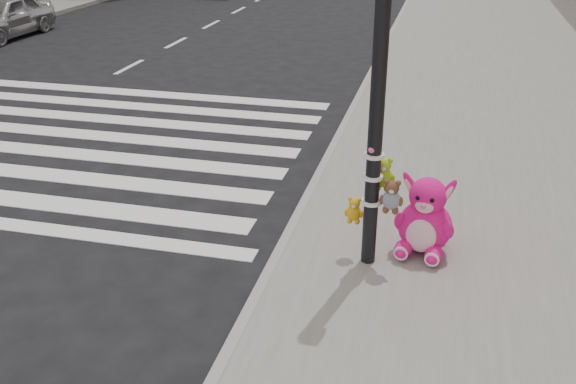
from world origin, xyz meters
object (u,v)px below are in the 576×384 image
(signal_pole, at_px, (378,121))
(red_teddy, at_px, (441,236))
(pink_bunny, at_px, (425,221))
(car_silver_far, at_px, (4,17))

(signal_pole, relative_size, red_teddy, 18.61)
(signal_pole, relative_size, pink_bunny, 4.07)
(signal_pole, height_order, car_silver_far, signal_pole)
(red_teddy, relative_size, car_silver_far, 0.06)
(signal_pole, bearing_deg, car_silver_far, 139.30)
(red_teddy, bearing_deg, signal_pole, -144.92)
(red_teddy, distance_m, car_silver_far, 16.62)
(signal_pole, xyz_separation_m, pink_bunny, (0.57, 0.36, -1.28))
(signal_pole, bearing_deg, red_teddy, 37.00)
(pink_bunny, relative_size, red_teddy, 4.57)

